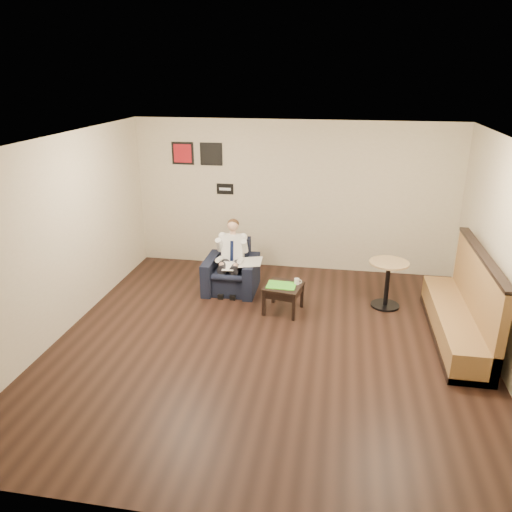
% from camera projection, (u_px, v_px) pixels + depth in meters
% --- Properties ---
extents(ground, '(6.00, 6.00, 0.00)m').
position_uv_depth(ground, '(269.00, 344.00, 7.01)').
color(ground, black).
rests_on(ground, ground).
extents(wall_back, '(6.00, 0.02, 2.80)m').
position_uv_depth(wall_back, '(293.00, 197.00, 9.29)').
color(wall_back, beige).
rests_on(wall_back, ground).
extents(wall_front, '(6.00, 0.02, 2.80)m').
position_uv_depth(wall_front, '(212.00, 384.00, 3.75)').
color(wall_front, beige).
rests_on(wall_front, ground).
extents(wall_left, '(0.02, 6.00, 2.80)m').
position_uv_depth(wall_left, '(59.00, 238.00, 7.00)').
color(wall_left, beige).
rests_on(wall_left, ground).
extents(ceiling, '(6.00, 6.00, 0.02)m').
position_uv_depth(ceiling, '(271.00, 142.00, 6.03)').
color(ceiling, white).
rests_on(ceiling, wall_back).
extents(seating_sign, '(0.32, 0.02, 0.20)m').
position_uv_depth(seating_sign, '(225.00, 189.00, 9.45)').
color(seating_sign, black).
rests_on(seating_sign, wall_back).
extents(art_print_left, '(0.42, 0.03, 0.42)m').
position_uv_depth(art_print_left, '(183.00, 153.00, 9.35)').
color(art_print_left, '#A5141D').
rests_on(art_print_left, wall_back).
extents(art_print_right, '(0.42, 0.03, 0.42)m').
position_uv_depth(art_print_right, '(211.00, 154.00, 9.26)').
color(art_print_right, black).
rests_on(art_print_right, wall_back).
extents(armchair, '(0.89, 0.89, 0.86)m').
position_uv_depth(armchair, '(231.00, 267.00, 8.59)').
color(armchair, black).
rests_on(armchair, ground).
extents(seated_man, '(0.57, 0.84, 1.17)m').
position_uv_depth(seated_man, '(230.00, 261.00, 8.43)').
color(seated_man, white).
rests_on(seated_man, armchair).
extents(lap_papers, '(0.22, 0.29, 0.01)m').
position_uv_depth(lap_papers, '(228.00, 266.00, 8.37)').
color(lap_papers, white).
rests_on(lap_papers, seated_man).
extents(newspaper, '(0.40, 0.49, 0.01)m').
position_uv_depth(newspaper, '(251.00, 262.00, 8.40)').
color(newspaper, silver).
rests_on(newspaper, armchair).
extents(side_table, '(0.64, 0.64, 0.45)m').
position_uv_depth(side_table, '(283.00, 298.00, 7.90)').
color(side_table, black).
rests_on(side_table, ground).
extents(green_folder, '(0.46, 0.34, 0.01)m').
position_uv_depth(green_folder, '(281.00, 285.00, 7.81)').
color(green_folder, '#4BDB2B').
rests_on(green_folder, side_table).
extents(coffee_mug, '(0.09, 0.09, 0.09)m').
position_uv_depth(coffee_mug, '(297.00, 281.00, 7.85)').
color(coffee_mug, white).
rests_on(coffee_mug, side_table).
extents(smartphone, '(0.15, 0.11, 0.01)m').
position_uv_depth(smartphone, '(289.00, 282.00, 7.94)').
color(smartphone, black).
rests_on(smartphone, side_table).
extents(banquette, '(0.59, 2.48, 1.27)m').
position_uv_depth(banquette, '(459.00, 297.00, 6.97)').
color(banquette, olive).
rests_on(banquette, ground).
extents(cafe_table, '(0.63, 0.63, 0.78)m').
position_uv_depth(cafe_table, '(387.00, 284.00, 8.01)').
color(cafe_table, '#9F7F56').
rests_on(cafe_table, ground).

